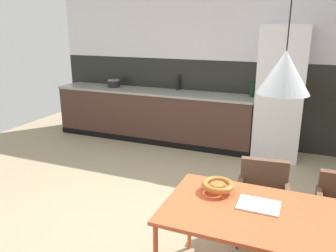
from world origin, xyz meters
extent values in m
plane|color=tan|center=(0.00, 0.00, 0.00)|extent=(8.46, 8.46, 0.00)
cube|color=black|center=(0.00, 2.92, 0.73)|extent=(6.50, 0.12, 1.46)
cube|color=silver|center=(0.00, 2.92, 2.19)|extent=(6.50, 0.12, 1.46)
cube|color=#462D25|center=(-1.28, 2.56, 0.44)|extent=(3.64, 0.60, 0.87)
cube|color=#97988E|center=(-1.28, 2.56, 0.89)|extent=(3.67, 0.63, 0.04)
cube|color=black|center=(-1.28, 2.25, 0.05)|extent=(3.64, 0.01, 0.10)
cube|color=silver|center=(0.90, 2.56, 1.02)|extent=(0.69, 0.60, 2.05)
cube|color=#D2552D|center=(1.11, -0.61, 0.73)|extent=(1.53, 0.84, 0.03)
cylinder|color=#D45C2E|center=(0.38, -0.22, 0.36)|extent=(0.04, 0.04, 0.72)
cube|color=brown|center=(0.98, 0.16, 0.40)|extent=(0.53, 0.51, 0.06)
cube|color=brown|center=(0.96, 0.36, 0.60)|extent=(0.46, 0.13, 0.34)
cube|color=brown|center=(1.20, 0.18, 0.50)|extent=(0.09, 0.42, 0.14)
cube|color=brown|center=(0.76, 0.13, 0.50)|extent=(0.09, 0.42, 0.14)
cylinder|color=black|center=(1.20, -0.01, 0.19)|extent=(0.02, 0.02, 0.37)
cylinder|color=black|center=(0.80, -0.05, 0.19)|extent=(0.02, 0.02, 0.37)
cylinder|color=black|center=(1.16, 0.37, 0.19)|extent=(0.02, 0.02, 0.37)
cylinder|color=black|center=(0.76, 0.33, 0.19)|extent=(0.02, 0.02, 0.37)
cylinder|color=black|center=(1.18, 0.18, 0.01)|extent=(0.06, 0.41, 0.02)
cylinder|color=black|center=(0.78, 0.14, 0.01)|extent=(0.06, 0.41, 0.02)
cube|color=brown|center=(1.46, 0.16, 0.52)|extent=(0.06, 0.41, 0.14)
cylinder|color=black|center=(1.49, -0.03, 0.20)|extent=(0.02, 0.02, 0.39)
cylinder|color=black|center=(1.48, 0.35, 0.20)|extent=(0.02, 0.02, 0.39)
cylinder|color=black|center=(1.48, 0.16, 0.01)|extent=(0.02, 0.41, 0.02)
cylinder|color=#B2662D|center=(0.68, -0.42, 0.78)|extent=(0.12, 0.12, 0.07)
torus|color=#B16D2B|center=(0.68, -0.42, 0.81)|extent=(0.26, 0.26, 0.05)
cube|color=white|center=(0.94, -0.53, 0.75)|extent=(0.15, 0.22, 0.01)
cube|color=white|center=(1.09, -0.53, 0.75)|extent=(0.15, 0.22, 0.01)
cube|color=beige|center=(1.02, -0.53, 0.76)|extent=(0.01, 0.23, 0.00)
cylinder|color=black|center=(-2.10, 2.61, 0.98)|extent=(0.23, 0.23, 0.13)
cylinder|color=gray|center=(-2.10, 2.61, 1.05)|extent=(0.23, 0.23, 0.01)
sphere|color=black|center=(-2.10, 2.61, 1.06)|extent=(0.02, 0.02, 0.02)
cylinder|color=black|center=(-0.88, 2.78, 1.03)|extent=(0.06, 0.06, 0.23)
cylinder|color=black|center=(-0.88, 2.78, 1.17)|extent=(0.03, 0.03, 0.06)
cylinder|color=#0F3319|center=(0.46, 2.65, 1.03)|extent=(0.06, 0.06, 0.24)
cylinder|color=#0F3319|center=(0.46, 2.65, 1.18)|extent=(0.03, 0.03, 0.05)
cone|color=silver|center=(1.11, -0.62, 1.75)|extent=(0.33, 0.33, 0.27)
camera|label=1|loc=(1.24, -2.83, 2.03)|focal=36.00mm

